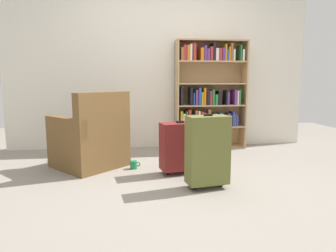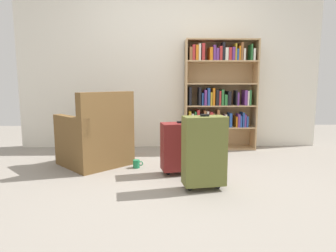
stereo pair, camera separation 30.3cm
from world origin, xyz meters
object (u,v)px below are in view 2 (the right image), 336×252
bookshelf (219,92)px  suitcase_olive (204,151)px  suitcase_dark_red (181,146)px  mug (137,164)px  armchair (96,139)px

bookshelf → suitcase_olive: (-0.47, -1.75, -0.49)m
suitcase_olive → suitcase_dark_red: bearing=110.5°
mug → armchair: bearing=163.0°
suitcase_dark_red → suitcase_olive: size_ratio=0.82×
bookshelf → armchair: (-1.66, -0.86, -0.54)m
bookshelf → suitcase_olive: 1.87m
armchair → mug: 0.59m
suitcase_dark_red → suitcase_olive: (0.18, -0.49, 0.06)m
suitcase_dark_red → bookshelf: bearing=62.6°
mug → suitcase_dark_red: size_ratio=0.20×
mug → bookshelf: bearing=41.3°
bookshelf → suitcase_dark_red: size_ratio=2.76×
bookshelf → armchair: size_ratio=1.64×
bookshelf → armchair: bookshelf is taller
armchair → bookshelf: bearing=27.5°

